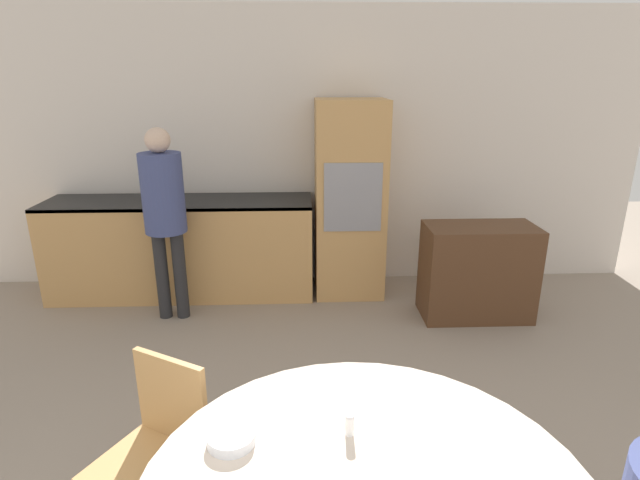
{
  "coord_description": "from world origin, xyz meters",
  "views": [
    {
      "loc": [
        -0.07,
        0.17,
        1.98
      ],
      "look_at": [
        0.04,
        2.85,
        1.1
      ],
      "focal_mm": 28.0,
      "sensor_mm": 36.0,
      "label": 1
    }
  ],
  "objects_px": {
    "chair_far_left": "(159,442)",
    "bowl_far": "(231,438)",
    "sideboard": "(477,272)",
    "oven_unit": "(349,200)",
    "person_standing": "(164,205)"
  },
  "relations": [
    {
      "from": "oven_unit",
      "to": "bowl_far",
      "type": "distance_m",
      "value": 3.08
    },
    {
      "from": "chair_far_left",
      "to": "bowl_far",
      "type": "xyz_separation_m",
      "value": [
        0.37,
        -0.33,
        0.29
      ]
    },
    {
      "from": "oven_unit",
      "to": "chair_far_left",
      "type": "relative_size",
      "value": 2.14
    },
    {
      "from": "sideboard",
      "to": "bowl_far",
      "type": "bearing_deg",
      "value": -125.9
    },
    {
      "from": "oven_unit",
      "to": "person_standing",
      "type": "xyz_separation_m",
      "value": [
        -1.55,
        -0.51,
        0.1
      ]
    },
    {
      "from": "sideboard",
      "to": "person_standing",
      "type": "distance_m",
      "value": 2.66
    },
    {
      "from": "bowl_far",
      "to": "oven_unit",
      "type": "bearing_deg",
      "value": 76.8
    },
    {
      "from": "person_standing",
      "to": "bowl_far",
      "type": "height_order",
      "value": "person_standing"
    },
    {
      "from": "sideboard",
      "to": "person_standing",
      "type": "relative_size",
      "value": 0.57
    },
    {
      "from": "oven_unit",
      "to": "person_standing",
      "type": "distance_m",
      "value": 1.64
    },
    {
      "from": "oven_unit",
      "to": "bowl_far",
      "type": "height_order",
      "value": "oven_unit"
    },
    {
      "from": "sideboard",
      "to": "bowl_far",
      "type": "relative_size",
      "value": 5.33
    },
    {
      "from": "sideboard",
      "to": "bowl_far",
      "type": "distance_m",
      "value": 3.0
    },
    {
      "from": "chair_far_left",
      "to": "person_standing",
      "type": "xyz_separation_m",
      "value": [
        -0.48,
        2.15,
        0.52
      ]
    },
    {
      "from": "oven_unit",
      "to": "bowl_far",
      "type": "bearing_deg",
      "value": -103.2
    }
  ]
}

